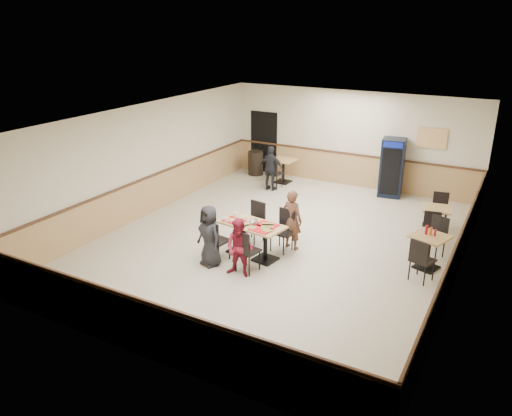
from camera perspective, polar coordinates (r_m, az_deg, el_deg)
The scene contains 20 objects.
ground at distance 12.08m, azimuth 2.78°, elevation -3.81°, with size 10.00×10.00×0.00m, color beige.
room_shell at distance 13.55m, azimuth 14.40°, elevation 0.96°, with size 10.00×10.00×10.00m.
main_table at distance 11.14m, azimuth -0.43°, elevation -3.06°, with size 1.56×0.94×0.78m.
main_chairs at distance 11.18m, azimuth -0.65°, elevation -3.11°, with size 1.54×1.89×0.99m.
diner_woman_left at distance 10.74m, azimuth -5.34°, elevation -3.18°, with size 0.67×0.43×1.36m, color black.
diner_woman_right at distance 10.25m, azimuth -1.87°, elevation -4.60°, with size 0.61×0.48×1.26m, color maroon.
diner_man_opposite at distance 11.48m, azimuth 4.15°, elevation -1.34°, with size 0.52×0.34×1.42m, color brown.
lone_diner at distance 15.45m, azimuth 1.72°, elevation 4.55°, with size 0.82×0.34×1.40m, color black.
tabletop_clutter at distance 10.97m, azimuth -0.52°, elevation -1.82°, with size 1.30×0.70×0.12m.
side_table_near at distance 11.22m, azimuth 19.15°, elevation -4.20°, with size 0.89×0.89×0.76m.
side_table_near_chair_south at distance 10.69m, azimuth 18.52°, elevation -5.55°, with size 0.44×0.44×0.96m, color black, non-canonical shape.
side_table_near_chair_north at distance 11.78m, azimuth 19.68°, elevation -3.19°, with size 0.44×0.44×0.96m, color black, non-canonical shape.
side_table_far at distance 13.01m, azimuth 19.85°, elevation -0.96°, with size 0.78×0.78×0.72m.
side_table_far_chair_south at distance 12.48m, azimuth 19.37°, elevation -1.92°, with size 0.42×0.42×0.91m, color black, non-canonical shape.
side_table_far_chair_north at distance 13.55m, azimuth 20.26°, elevation -0.25°, with size 0.42×0.42×0.91m, color black, non-canonical shape.
condiment_caddy at distance 11.14m, azimuth 19.24°, elevation -2.48°, with size 0.23×0.06×0.20m.
back_table at distance 16.26m, azimuth 3.14°, elevation 4.69°, with size 0.76×0.76×0.78m.
back_table_chair_lone at distance 15.73m, azimuth 2.14°, elevation 4.05°, with size 0.46×0.46×0.98m, color black, non-canonical shape.
pepsi_cooler at distance 15.43m, azimuth 15.26°, elevation 4.48°, with size 0.75×0.75×1.75m.
trash_bin at distance 17.12m, azimuth -0.04°, elevation 5.17°, with size 0.52×0.52×0.81m, color black.
Camera 1 is at (4.77, -9.89, 5.04)m, focal length 35.00 mm.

